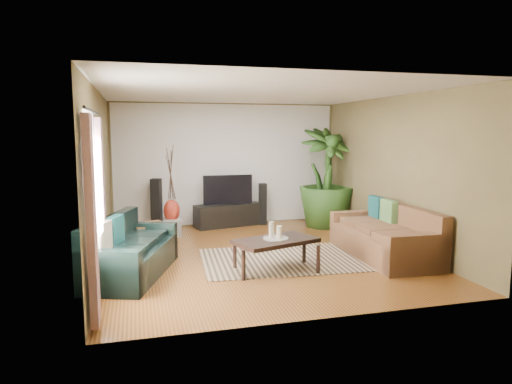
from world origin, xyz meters
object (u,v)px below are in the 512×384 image
object	(u,v)px
sofa_right	(383,231)
television	(228,190)
potted_plant	(326,177)
coffee_table	(276,255)
pedestal	(172,227)
sofa_left	(132,247)
speaker_right	(263,204)
vase	(172,211)
side_table	(149,239)
tv_stand	(228,215)
speaker_left	(156,204)

from	to	relation	value
sofa_right	television	xyz separation A→B (m)	(-2.01, 3.11, 0.39)
potted_plant	coffee_table	bearing A→B (deg)	-125.31
sofa_right	pedestal	world-z (taller)	sofa_right
sofa_left	television	bearing A→B (deg)	-14.02
speaker_right	potted_plant	world-z (taller)	potted_plant
pedestal	vase	distance (m)	0.34
coffee_table	side_table	world-z (taller)	side_table
sofa_left	coffee_table	xyz separation A→B (m)	(2.06, -0.35, -0.18)
coffee_table	speaker_right	distance (m)	3.53
sofa_left	tv_stand	distance (m)	3.70
tv_stand	vase	size ratio (longest dim) A/B	3.29
coffee_table	potted_plant	bearing A→B (deg)	35.99
sofa_right	side_table	world-z (taller)	sofa_right
speaker_left	side_table	size ratio (longest dim) A/B	2.01
sofa_right	potted_plant	size ratio (longest dim) A/B	1.02
sofa_left	television	xyz separation A→B (m)	(2.02, 3.09, 0.39)
tv_stand	pedestal	xyz separation A→B (m)	(-1.27, -0.67, -0.07)
sofa_right	coffee_table	xyz separation A→B (m)	(-1.97, -0.33, -0.18)
speaker_right	potted_plant	size ratio (longest dim) A/B	0.43
sofa_left	television	distance (m)	3.71
coffee_table	tv_stand	xyz separation A→B (m)	(-0.03, 3.44, 0.00)
speaker_left	vase	distance (m)	0.72
sofa_left	coffee_table	size ratio (longest dim) A/B	1.62
sofa_right	tv_stand	size ratio (longest dim) A/B	1.48
potted_plant	vase	xyz separation A→B (m)	(-3.35, -0.11, -0.57)
speaker_right	vase	bearing A→B (deg)	-154.75
tv_stand	side_table	world-z (taller)	side_table
speaker_right	vase	distance (m)	2.18
coffee_table	side_table	distance (m)	2.28
vase	side_table	xyz separation A→B (m)	(-0.49, -1.37, -0.24)
sofa_left	pedestal	xyz separation A→B (m)	(0.75, 2.42, -0.25)
tv_stand	television	world-z (taller)	television
television	pedestal	world-z (taller)	television
television	side_table	bearing A→B (deg)	-130.82
pedestal	side_table	size ratio (longest dim) A/B	0.65
sofa_right	side_table	bearing A→B (deg)	-104.28
potted_plant	speaker_right	bearing A→B (deg)	156.35
television	speaker_right	world-z (taller)	television
television	speaker_left	world-z (taller)	television
tv_stand	speaker_left	distance (m)	1.57
vase	speaker_left	bearing A→B (deg)	111.48
side_table	vase	bearing A→B (deg)	70.36
potted_plant	sofa_right	bearing A→B (deg)	-91.45
pedestal	coffee_table	bearing A→B (deg)	-64.68
pedestal	vase	xyz separation A→B (m)	(0.00, 0.00, 0.34)
sofa_left	potted_plant	size ratio (longest dim) A/B	0.90
speaker_right	pedestal	bearing A→B (deg)	-154.75
tv_stand	side_table	bearing A→B (deg)	-144.48
coffee_table	sofa_right	bearing A→B (deg)	-9.35
speaker_left	side_table	distance (m)	2.07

